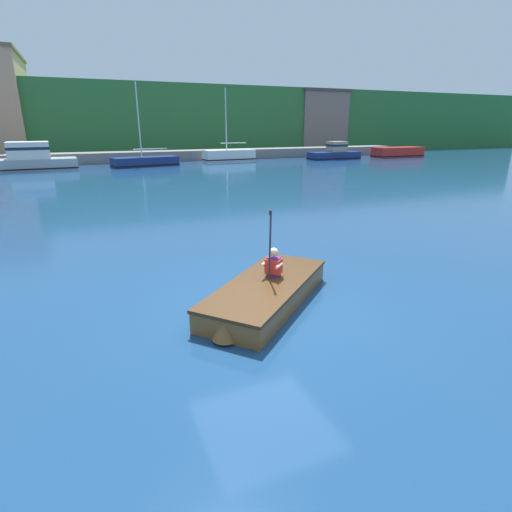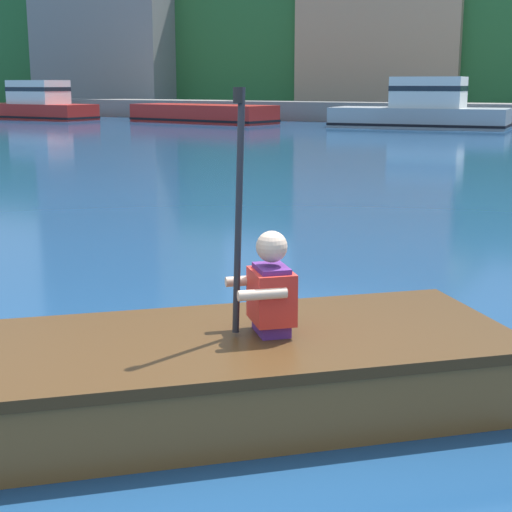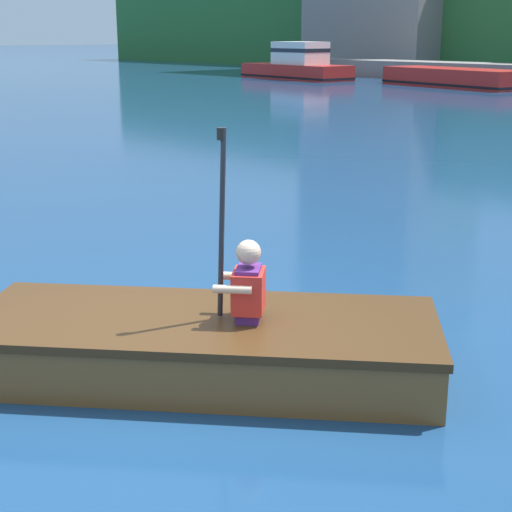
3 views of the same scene
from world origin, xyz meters
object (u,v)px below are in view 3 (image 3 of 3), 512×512
moored_boat_dock_center_near (454,78)px  rowboat_foreground (196,342)px  person_paddler (247,283)px  moored_boat_dock_east_end (297,66)px

moored_boat_dock_center_near → rowboat_foreground: bearing=-59.0°
person_paddler → moored_boat_dock_east_end: bearing=134.4°
moored_boat_dock_east_end → moored_boat_dock_center_near: bearing=5.2°
moored_boat_dock_center_near → moored_boat_dock_east_end: size_ratio=1.08×
moored_boat_dock_center_near → rowboat_foreground: (16.71, -27.79, -0.14)m
moored_boat_dock_east_end → person_paddler: size_ratio=5.25×
moored_boat_dock_east_end → person_paddler: moored_boat_dock_east_end is taller
moored_boat_dock_east_end → rowboat_foreground: (25.90, -26.96, -0.45)m
rowboat_foreground → moored_boat_dock_east_end: bearing=133.8°
moored_boat_dock_center_near → moored_boat_dock_east_end: moored_boat_dock_east_end is taller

